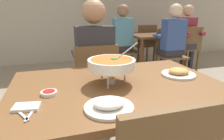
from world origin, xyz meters
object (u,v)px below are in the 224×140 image
chair_diner_main (95,82)px  dining_table_far (155,41)px  diner_main (94,59)px  sauce_dish (49,93)px  chair_bg_corner (145,42)px  rice_plate (109,105)px  curry_bowl (112,64)px  chair_bg_window (121,44)px  chair_bg_middle (169,51)px  patron_bg_right (187,34)px  patron_bg_left (122,36)px  chair_bg_left (124,47)px  patron_bg_middle (172,39)px  dining_table_main (119,99)px  appetizer_plate (178,73)px  chair_bg_right (188,46)px

chair_diner_main → dining_table_far: 2.25m
diner_main → chair_diner_main: bearing=-90.0°
sauce_dish → chair_bg_corner: (2.02, 2.92, -0.26)m
rice_plate → chair_bg_corner: chair_bg_corner is taller
curry_bowl → chair_bg_corner: size_ratio=0.37×
chair_bg_window → chair_diner_main: bearing=-115.4°
diner_main → chair_bg_corner: size_ratio=1.46×
chair_bg_middle → patron_bg_right: patron_bg_right is taller
sauce_dish → chair_bg_window: (1.45, 2.94, -0.26)m
rice_plate → patron_bg_left: patron_bg_left is taller
chair_bg_left → chair_bg_middle: bearing=-39.9°
dining_table_far → chair_bg_corner: size_ratio=1.11×
patron_bg_middle → dining_table_main: bearing=-131.0°
diner_main → patron_bg_right: (2.24, 1.53, 0.00)m
dining_table_main → chair_bg_window: chair_bg_window is taller
dining_table_main → patron_bg_middle: (1.54, 1.78, 0.09)m
curry_bowl → patron_bg_middle: 2.36m
diner_main → patron_bg_middle: 1.84m
sauce_dish → chair_bg_middle: chair_bg_middle is taller
appetizer_plate → patron_bg_middle: size_ratio=0.18×
chair_bg_corner → dining_table_far: bearing=-94.0°
diner_main → sauce_dish: diner_main is taller
chair_bg_corner → patron_bg_left: bearing=-145.7°
appetizer_plate → chair_bg_corner: bearing=68.4°
diner_main → chair_bg_window: (1.02, 2.12, -0.24)m
dining_table_main → chair_bg_left: bearing=69.1°
chair_bg_corner → sauce_dish: bearing=-124.6°
dining_table_main → dining_table_far: same height
chair_diner_main → dining_table_far: (1.56, 1.62, 0.11)m
chair_bg_right → chair_bg_window: 1.39m
chair_bg_window → patron_bg_left: 0.58m
chair_bg_corner → patron_bg_middle: (-0.05, -1.10, 0.24)m
dining_table_far → chair_bg_middle: size_ratio=1.11×
curry_bowl → chair_bg_window: bearing=69.7°
curry_bowl → chair_bg_window: 3.08m
chair_bg_middle → chair_bg_left: bearing=140.1°
diner_main → rice_plate: size_ratio=5.46×
patron_bg_middle → patron_bg_right: bearing=37.3°
chair_bg_left → curry_bowl: bearing=-112.0°
appetizer_plate → chair_bg_left: chair_bg_left is taller
chair_diner_main → appetizer_plate: size_ratio=3.75×
appetizer_plate → chair_bg_left: bearing=79.0°
dining_table_far → patron_bg_left: 0.70m
curry_bowl → chair_bg_middle: size_ratio=0.37×
chair_bg_window → patron_bg_right: (1.22, -0.59, 0.24)m
chair_bg_left → chair_bg_corner: same height
rice_plate → dining_table_far: size_ratio=0.24×
appetizer_plate → chair_bg_left: 2.46m
dining_table_main → chair_bg_middle: bearing=50.1°
appetizer_plate → chair_bg_right: size_ratio=0.27×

